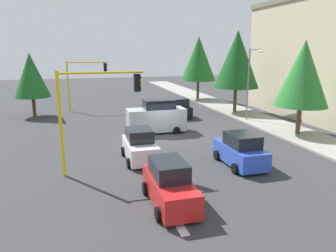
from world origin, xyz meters
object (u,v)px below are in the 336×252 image
(street_lamp_curbside, at_px, (251,76))
(tree_opposite_side, at_px, (31,75))
(traffic_signal_far_right, at_px, (84,76))
(traffic_signal_near_right, at_px, (94,102))
(car_red, at_px, (170,185))
(tree_roadside_far, at_px, (199,59))
(car_black, at_px, (178,108))
(delivery_van_silver, at_px, (157,117))
(car_white, at_px, (140,146))
(tree_roadside_near, at_px, (303,74))
(tree_roadside_mid, at_px, (237,59))
(car_blue, at_px, (241,151))

(street_lamp_curbside, distance_m, tree_opposite_side, 21.87)
(traffic_signal_far_right, bearing_deg, tree_opposite_side, -69.38)
(traffic_signal_near_right, relative_size, tree_opposite_side, 0.88)
(street_lamp_curbside, bearing_deg, car_red, -40.09)
(street_lamp_curbside, xyz_separation_m, tree_roadside_far, (-14.39, 0.30, 1.30))
(car_black, bearing_deg, delivery_van_silver, -32.99)
(traffic_signal_near_right, height_order, street_lamp_curbside, street_lamp_curbside)
(car_white, distance_m, car_black, 13.88)
(tree_roadside_near, height_order, car_white, tree_roadside_near)
(street_lamp_curbside, bearing_deg, tree_roadside_far, 178.81)
(tree_roadside_near, height_order, car_black, tree_roadside_near)
(street_lamp_curbside, distance_m, tree_roadside_far, 14.45)
(delivery_van_silver, distance_m, car_black, 6.90)
(car_black, bearing_deg, tree_roadside_mid, 91.95)
(street_lamp_curbside, height_order, delivery_van_silver, street_lamp_curbside)
(delivery_van_silver, height_order, car_black, delivery_van_silver)
(traffic_signal_near_right, xyz_separation_m, tree_roadside_near, (-4.00, 16.20, 0.92))
(tree_roadside_far, height_order, car_white, tree_roadside_far)
(traffic_signal_near_right, xyz_separation_m, tree_roadside_mid, (-14.00, 15.70, 1.77))
(tree_opposite_side, distance_m, car_white, 18.66)
(traffic_signal_near_right, xyz_separation_m, street_lamp_curbside, (-9.61, 14.90, 0.31))
(tree_roadside_near, bearing_deg, delivery_van_silver, -110.29)
(tree_roadside_near, relative_size, car_white, 2.00)
(tree_roadside_near, bearing_deg, car_red, -56.89)
(delivery_van_silver, xyz_separation_m, car_white, (6.53, -2.68, -0.39))
(traffic_signal_near_right, bearing_deg, traffic_signal_far_right, 179.95)
(traffic_signal_near_right, distance_m, traffic_signal_far_right, 20.00)
(traffic_signal_far_right, distance_m, tree_roadside_mid, 16.89)
(delivery_van_silver, bearing_deg, tree_roadside_mid, 120.17)
(street_lamp_curbside, relative_size, car_blue, 1.78)
(traffic_signal_near_right, distance_m, car_blue, 8.93)
(traffic_signal_far_right, distance_m, street_lamp_curbside, 18.16)
(tree_roadside_near, relative_size, tree_roadside_far, 0.88)
(tree_opposite_side, distance_m, car_black, 15.41)
(street_lamp_curbside, bearing_deg, car_white, -56.30)
(traffic_signal_near_right, height_order, car_blue, traffic_signal_near_right)
(tree_roadside_near, xyz_separation_m, car_white, (2.53, -13.50, -4.06))
(traffic_signal_far_right, bearing_deg, tree_roadside_mid, 69.07)
(traffic_signal_far_right, bearing_deg, car_blue, 21.41)
(traffic_signal_near_right, xyz_separation_m, traffic_signal_far_right, (-20.00, 0.02, -0.08))
(delivery_van_silver, xyz_separation_m, car_blue, (9.09, 2.90, -0.38))
(tree_roadside_near, height_order, tree_opposite_side, tree_roadside_near)
(tree_roadside_mid, height_order, car_red, tree_roadside_mid)
(street_lamp_curbside, height_order, car_red, street_lamp_curbside)
(car_white, bearing_deg, tree_roadside_mid, 133.93)
(tree_roadside_near, relative_size, car_blue, 1.92)
(tree_opposite_side, relative_size, car_black, 1.62)
(tree_roadside_near, bearing_deg, car_blue, -57.28)
(tree_roadside_far, height_order, car_red, tree_roadside_far)
(car_white, relative_size, car_black, 0.94)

